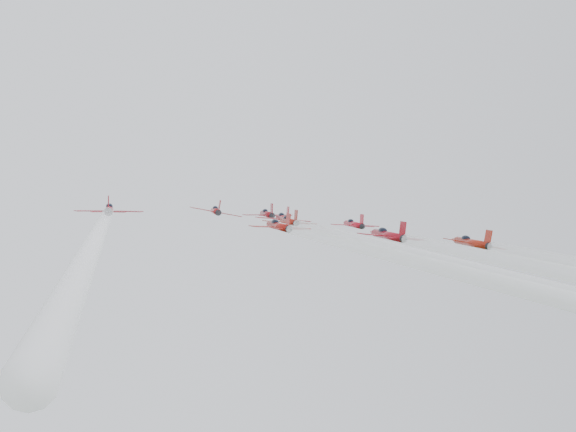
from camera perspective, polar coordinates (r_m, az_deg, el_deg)
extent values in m
cylinder|color=maroon|center=(162.98, -1.48, 0.12)|extent=(1.20, 10.24, 6.12)
cone|color=maroon|center=(169.55, -1.85, 0.22)|extent=(1.20, 2.69, 2.18)
cone|color=black|center=(156.96, -1.12, 0.01)|extent=(1.20, 1.72, 1.67)
ellipsoid|color=black|center=(165.44, -1.61, 0.35)|extent=(1.09, 2.59, 1.98)
cube|color=maroon|center=(161.65, -2.46, 0.18)|extent=(4.50, 2.99, 1.01)
cube|color=maroon|center=(162.65, -0.42, -0.01)|extent=(4.50, 2.99, 1.01)
cube|color=maroon|center=(158.21, -1.15, 0.51)|extent=(0.13, 2.75, 2.85)
cube|color=maroon|center=(157.78, -1.73, 0.08)|extent=(2.16, 1.48, 0.58)
cube|color=maroon|center=(158.31, -0.64, -0.02)|extent=(2.16, 1.48, 0.58)
cylinder|color=maroon|center=(150.53, -5.15, 0.32)|extent=(1.15, 9.81, 5.86)
cone|color=maroon|center=(156.87, -5.39, 0.43)|extent=(1.15, 2.57, 2.08)
cone|color=black|center=(144.71, -4.92, 0.22)|extent=(1.15, 1.64, 1.60)
ellipsoid|color=black|center=(152.90, -5.22, 0.56)|extent=(1.05, 2.48, 1.90)
cube|color=maroon|center=(149.43, -6.19, 0.39)|extent=(4.31, 2.86, 0.96)
cube|color=maroon|center=(150.02, -4.05, 0.19)|extent=(4.31, 2.86, 0.96)
cube|color=maroon|center=(145.92, -4.92, 0.73)|extent=(0.13, 2.64, 2.73)
cube|color=maroon|center=(145.60, -5.53, 0.29)|extent=(2.07, 1.42, 0.56)
cube|color=maroon|center=(145.91, -4.39, 0.19)|extent=(2.07, 1.42, 0.56)
cylinder|color=#AA1018|center=(146.91, -0.35, -0.19)|extent=(1.20, 10.26, 6.13)
cone|color=#AA1018|center=(153.46, -0.80, -0.06)|extent=(1.20, 2.69, 2.18)
cone|color=black|center=(140.90, 0.11, -0.33)|extent=(1.20, 1.72, 1.67)
ellipsoid|color=black|center=(149.36, -0.50, 0.06)|extent=(1.09, 2.59, 1.99)
cube|color=#AA1018|center=(145.52, -1.42, -0.13)|extent=(4.51, 2.99, 1.01)
cube|color=#AA1018|center=(146.64, 0.84, -0.34)|extent=(4.51, 2.99, 1.01)
cube|color=#AA1018|center=(142.14, 0.06, 0.23)|extent=(0.13, 2.76, 2.85)
cube|color=#AA1018|center=(141.68, -0.58, -0.25)|extent=(2.16, 1.49, 0.58)
cube|color=#AA1018|center=(142.28, 0.63, -0.36)|extent=(2.16, 1.49, 0.58)
cylinder|color=#B31121|center=(153.66, 4.73, -0.62)|extent=(1.12, 9.52, 5.69)
cone|color=#B31121|center=(159.63, 4.13, -0.48)|extent=(1.12, 2.50, 2.02)
cone|color=black|center=(148.20, 5.32, -0.75)|extent=(1.12, 1.60, 1.55)
ellipsoid|color=black|center=(155.89, 4.51, -0.38)|extent=(1.02, 2.40, 1.84)
cube|color=#B31121|center=(152.15, 3.82, -0.56)|extent=(4.19, 2.78, 0.94)
cube|color=#B31121|center=(153.66, 5.79, -0.74)|extent=(4.19, 2.78, 0.94)
cube|color=#B31121|center=(149.33, 5.24, -0.25)|extent=(0.12, 2.56, 2.65)
cube|color=#B31121|center=(148.78, 4.69, -0.68)|extent=(2.01, 1.38, 0.54)
cube|color=#B31121|center=(149.58, 5.73, -0.77)|extent=(2.01, 1.38, 0.54)
cylinder|color=maroon|center=(135.71, 0.09, -0.40)|extent=(1.10, 9.41, 5.62)
cone|color=maroon|center=(141.71, -0.38, -0.27)|extent=(1.10, 2.47, 2.00)
cone|color=black|center=(130.20, 0.57, -0.54)|extent=(1.10, 1.58, 1.54)
ellipsoid|color=black|center=(137.95, -0.07, -0.14)|extent=(1.00, 2.37, 1.82)
cube|color=maroon|center=(134.41, -0.97, -0.34)|extent=(4.14, 2.75, 0.92)
cube|color=maroon|center=(135.48, 1.27, -0.55)|extent=(4.14, 2.75, 0.92)
cube|color=maroon|center=(131.34, 0.51, 0.01)|extent=(0.12, 2.53, 2.61)
cube|color=maroon|center=(130.91, -0.12, -0.46)|extent=(1.98, 1.36, 0.54)
cube|color=maroon|center=(131.48, 1.07, -0.57)|extent=(1.98, 1.36, 0.54)
cylinder|color=white|center=(86.17, 6.62, -2.32)|extent=(1.40, 80.72, 42.99)
cylinder|color=maroon|center=(113.87, -12.61, 0.39)|extent=(1.09, 9.25, 5.53)
cone|color=maroon|center=(119.89, -12.53, 0.51)|extent=(1.09, 2.43, 1.97)
cone|color=black|center=(108.35, -12.70, 0.26)|extent=(1.09, 1.55, 1.51)
ellipsoid|color=black|center=(116.12, -12.56, 0.68)|extent=(0.99, 2.34, 1.79)
cube|color=maroon|center=(113.19, -13.97, 0.47)|extent=(4.07, 2.70, 0.91)
cube|color=maroon|center=(113.05, -11.28, 0.22)|extent=(4.07, 2.70, 0.91)
cube|color=maroon|center=(109.49, -12.62, 0.91)|extent=(0.12, 2.49, 2.57)
cube|color=maroon|center=(109.39, -13.40, 0.35)|extent=(1.95, 1.34, 0.53)
cube|color=maroon|center=(109.31, -11.96, 0.22)|extent=(1.95, 1.34, 0.53)
cylinder|color=white|center=(63.66, -13.93, -1.54)|extent=(1.38, 79.41, 42.29)
cylinder|color=#9C140E|center=(113.77, -0.64, -0.75)|extent=(1.05, 8.98, 5.36)
cone|color=#9C140E|center=(119.51, -1.14, -0.58)|extent=(1.05, 2.36, 1.91)
cone|color=black|center=(108.51, -0.13, -0.93)|extent=(1.05, 1.51, 1.47)
ellipsoid|color=black|center=(115.91, -0.81, -0.45)|extent=(0.96, 2.27, 1.74)
cube|color=#9C140E|center=(112.57, -1.86, -0.68)|extent=(3.95, 2.62, 0.88)
cube|color=#9C140E|center=(113.53, 0.71, -0.92)|extent=(3.95, 2.62, 0.88)
cube|color=#9C140E|center=(109.59, -0.19, -0.29)|extent=(0.11, 2.42, 2.50)
cube|color=#9C140E|center=(109.20, -0.91, -0.83)|extent=(1.89, 1.30, 0.51)
cube|color=#9C140E|center=(109.71, 0.46, -0.96)|extent=(1.89, 1.30, 0.51)
cylinder|color=white|center=(66.44, 6.93, -3.37)|extent=(1.34, 77.08, 41.05)
cylinder|color=maroon|center=(120.58, 7.17, -1.39)|extent=(1.22, 10.38, 6.20)
cone|color=maroon|center=(127.00, 6.23, -1.17)|extent=(1.22, 2.72, 2.21)
cone|color=black|center=(114.72, 8.14, -1.62)|extent=(1.22, 1.74, 1.69)
ellipsoid|color=black|center=(122.98, 6.83, -1.05)|extent=(1.11, 2.62, 2.01)
cube|color=maroon|center=(118.83, 5.94, -1.33)|extent=(4.56, 3.03, 1.02)
cube|color=maroon|center=(120.73, 8.64, -1.57)|extent=(4.56, 3.03, 1.02)
cube|color=maroon|center=(115.93, 7.99, -0.92)|extent=(0.13, 2.79, 2.88)
cube|color=maroon|center=(115.27, 7.23, -1.51)|extent=(2.19, 1.50, 0.59)
cube|color=maroon|center=(116.29, 8.68, -1.64)|extent=(2.19, 1.50, 0.59)
cylinder|color=#9E1E0F|center=(125.81, 12.97, -1.89)|extent=(1.18, 10.06, 6.00)
cone|color=#9E1E0F|center=(131.80, 11.82, -1.67)|extent=(1.18, 2.64, 2.14)
cone|color=black|center=(120.37, 14.13, -2.12)|extent=(1.18, 1.69, 1.64)
ellipsoid|color=black|center=(128.04, 12.55, -1.57)|extent=(1.07, 2.54, 1.95)
cube|color=#9E1E0F|center=(123.86, 11.91, -1.84)|extent=(4.42, 2.93, 0.99)
cube|color=#9E1E0F|center=(126.26, 14.32, -2.05)|extent=(4.42, 2.93, 0.99)
cube|color=#9E1E0F|center=(121.48, 13.93, -1.46)|extent=(0.13, 2.70, 2.79)
cube|color=#9E1E0F|center=(120.70, 13.27, -2.02)|extent=(2.12, 1.46, 0.57)
cube|color=#9E1E0F|center=(121.98, 14.55, -2.13)|extent=(2.12, 1.46, 0.57)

